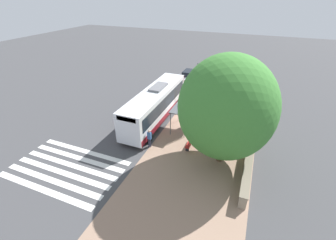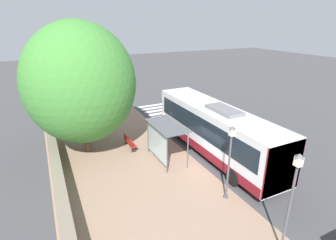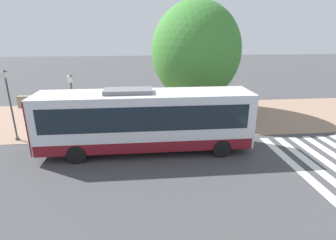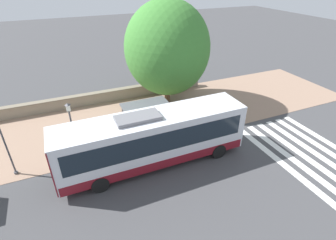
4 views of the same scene
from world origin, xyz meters
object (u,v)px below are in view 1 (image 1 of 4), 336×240
at_px(pedestrian, 149,137).
at_px(bench, 190,142).
at_px(shade_tree, 227,108).
at_px(parked_car_behind_bus, 189,78).
at_px(bus, 155,104).
at_px(street_lamp_near, 188,88).
at_px(street_lamp_far, 197,77).
at_px(bus_shelter, 184,111).

bearing_deg(pedestrian, bench, -158.36).
distance_m(pedestrian, shade_tree, 7.40).
relative_size(shade_tree, parked_car_behind_bus, 2.06).
bearing_deg(bench, bus, -34.32).
height_order(bus, pedestrian, bus).
height_order(street_lamp_near, street_lamp_far, street_lamp_far).
bearing_deg(bench, parked_car_behind_bus, -72.12).
bearing_deg(street_lamp_near, bench, 109.33).
xyz_separation_m(bus_shelter, shade_tree, (-4.37, 3.64, 2.86)).
xyz_separation_m(bus, parked_car_behind_bus, (-0.11, -11.81, -0.90)).
bearing_deg(pedestrian, bus, -71.91).
bearing_deg(street_lamp_near, bus_shelter, 103.19).
height_order(street_lamp_far, shade_tree, shade_tree).
bearing_deg(shade_tree, bus, -28.90).
bearing_deg(bus_shelter, bus, -11.30).
bearing_deg(parked_car_behind_bus, pedestrian, 95.03).
xyz_separation_m(pedestrian, bench, (-3.45, -1.37, -0.59)).
xyz_separation_m(street_lamp_near, parked_car_behind_bus, (2.17, -7.41, -1.46)).
height_order(bus_shelter, shade_tree, shade_tree).
xyz_separation_m(bench, street_lamp_far, (2.69, -11.53, 2.15)).
xyz_separation_m(bus, street_lamp_near, (-2.28, -4.39, 0.57)).
bearing_deg(street_lamp_far, pedestrian, 86.60).
xyz_separation_m(street_lamp_far, parked_car_behind_bus, (2.23, -3.70, -1.64)).
distance_m(street_lamp_near, parked_car_behind_bus, 7.86).
distance_m(shade_tree, parked_car_behind_bus, 18.33).
relative_size(pedestrian, parked_car_behind_bus, 0.42).
relative_size(bus, parked_car_behind_bus, 2.69).
xyz_separation_m(bus, bus_shelter, (-3.47, 0.69, 0.23)).
relative_size(pedestrian, bench, 0.99).
bearing_deg(shade_tree, bench, -17.73).
height_order(bus_shelter, parked_car_behind_bus, bus_shelter).
height_order(bus_shelter, pedestrian, bus_shelter).
bearing_deg(bus_shelter, pedestrian, 65.13).
height_order(bus, parked_car_behind_bus, bus).
bearing_deg(parked_car_behind_bus, street_lamp_near, 106.34).
xyz_separation_m(bench, street_lamp_near, (2.74, -7.82, 1.97)).
height_order(pedestrian, street_lamp_far, street_lamp_far).
bearing_deg(bus, pedestrian, 108.09).
distance_m(bus_shelter, pedestrian, 4.64).
relative_size(bus, shade_tree, 1.30).
distance_m(bench, shade_tree, 5.38).
bearing_deg(bench, bus_shelter, -60.44).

